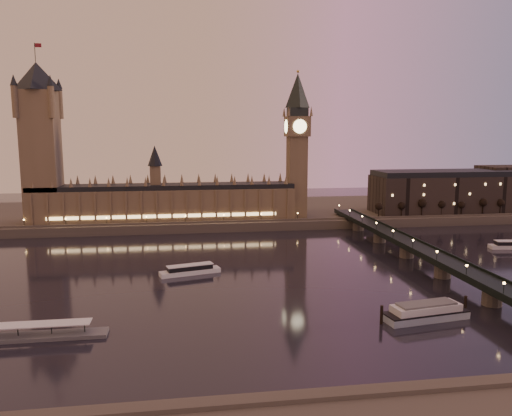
{
  "coord_description": "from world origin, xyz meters",
  "views": [
    {
      "loc": [
        -26.63,
        -229.36,
        67.35
      ],
      "look_at": [
        11.85,
        35.0,
        26.4
      ],
      "focal_mm": 35.0,
      "sensor_mm": 36.0,
      "label": 1
    }
  ],
  "objects": [
    {
      "name": "bare_tree_3",
      "position": [
        159.72,
        109.0,
        14.59
      ],
      "size": [
        5.66,
        5.66,
        11.52
      ],
      "color": "black",
      "rests_on": "ground"
    },
    {
      "name": "big_ben",
      "position": [
        53.99,
        120.99,
        63.95
      ],
      "size": [
        17.68,
        17.68,
        104.0
      ],
      "color": "brown",
      "rests_on": "ground"
    },
    {
      "name": "ground",
      "position": [
        0.0,
        0.0,
        0.0
      ],
      "size": [
        700.0,
        700.0,
        0.0
      ],
      "primitive_type": "plane",
      "color": "black",
      "rests_on": "ground"
    },
    {
      "name": "victoria_tower",
      "position": [
        -120.0,
        121.0,
        65.79
      ],
      "size": [
        31.68,
        31.68,
        118.0
      ],
      "color": "brown",
      "rests_on": "ground"
    },
    {
      "name": "bare_tree_4",
      "position": [
        175.91,
        109.0,
        14.59
      ],
      "size": [
        5.66,
        5.66,
        11.52
      ],
      "color": "black",
      "rests_on": "ground"
    },
    {
      "name": "bare_tree_2",
      "position": [
        143.53,
        109.0,
        14.59
      ],
      "size": [
        5.66,
        5.66,
        11.52
      ],
      "color": "black",
      "rests_on": "ground"
    },
    {
      "name": "cruise_boat_a",
      "position": [
        -24.59,
        3.57,
        2.04
      ],
      "size": [
        29.57,
        13.6,
        4.63
      ],
      "rotation": [
        0.0,
        0.0,
        0.26
      ],
      "color": "silver",
      "rests_on": "ground"
    },
    {
      "name": "bare_tree_0",
      "position": [
        111.15,
        109.0,
        14.59
      ],
      "size": [
        5.66,
        5.66,
        11.52
      ],
      "color": "black",
      "rests_on": "ground"
    },
    {
      "name": "westminster_bridge",
      "position": [
        91.61,
        0.0,
        5.52
      ],
      "size": [
        13.2,
        260.0,
        15.3
      ],
      "color": "black",
      "rests_on": "ground"
    },
    {
      "name": "bare_tree_5",
      "position": [
        192.1,
        109.0,
        14.59
      ],
      "size": [
        5.66,
        5.66,
        11.52
      ],
      "color": "black",
      "rests_on": "ground"
    },
    {
      "name": "bare_tree_6",
      "position": [
        208.29,
        109.0,
        14.59
      ],
      "size": [
        5.66,
        5.66,
        11.52
      ],
      "color": "black",
      "rests_on": "ground"
    },
    {
      "name": "cruise_boat_b",
      "position": [
        161.86,
        29.73,
        2.08
      ],
      "size": [
        26.16,
        9.64,
        4.72
      ],
      "rotation": [
        0.0,
        0.0,
        -0.13
      ],
      "color": "silver",
      "rests_on": "ground"
    },
    {
      "name": "bare_tree_1",
      "position": [
        127.34,
        109.0,
        14.59
      ],
      "size": [
        5.66,
        5.66,
        11.52
      ],
      "color": "black",
      "rests_on": "ground"
    },
    {
      "name": "far_embankment",
      "position": [
        30.0,
        165.0,
        3.0
      ],
      "size": [
        560.0,
        130.0,
        6.0
      ],
      "primitive_type": "cube",
      "color": "#423D35",
      "rests_on": "ground"
    },
    {
      "name": "city_block",
      "position": [
        194.94,
        130.93,
        22.24
      ],
      "size": [
        155.0,
        45.0,
        34.0
      ],
      "color": "black",
      "rests_on": "ground"
    },
    {
      "name": "moored_barge",
      "position": [
        59.11,
        -67.47,
        2.83
      ],
      "size": [
        36.18,
        13.62,
        6.71
      ],
      "rotation": [
        0.0,
        0.0,
        0.15
      ],
      "color": "#98ABC1",
      "rests_on": "ground"
    },
    {
      "name": "palace_of_westminster",
      "position": [
        -40.12,
        120.99,
        21.71
      ],
      "size": [
        180.0,
        26.62,
        52.0
      ],
      "color": "brown",
      "rests_on": "ground"
    },
    {
      "name": "pontoon_pier",
      "position": [
        -75.41,
        -64.66,
        1.27
      ],
      "size": [
        44.21,
        7.37,
        11.79
      ],
      "color": "#595B5E",
      "rests_on": "ground"
    }
  ]
}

